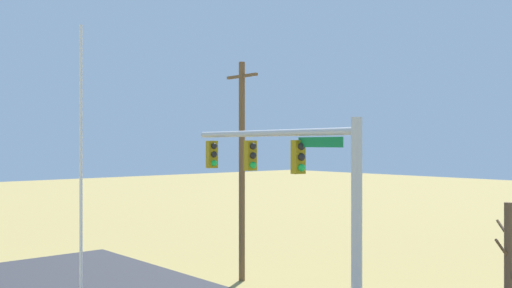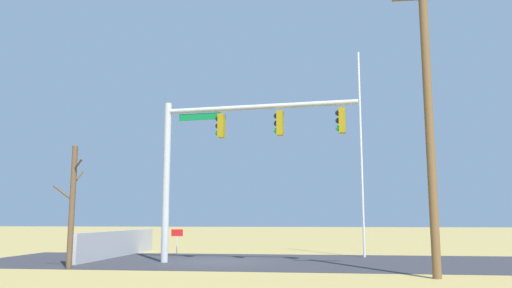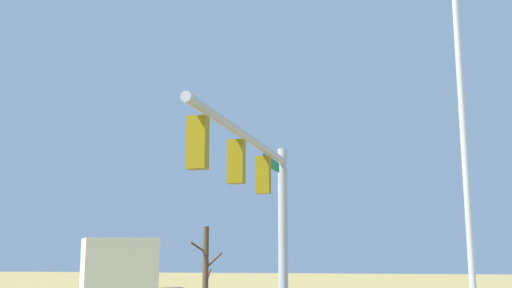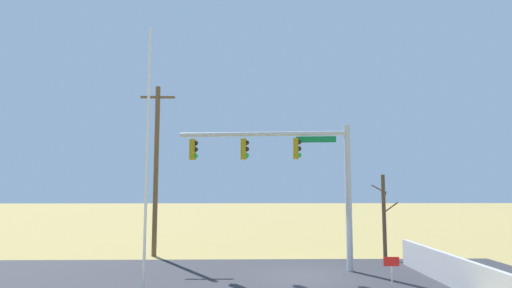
{
  "view_description": "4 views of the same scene",
  "coord_description": "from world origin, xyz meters",
  "px_view_note": "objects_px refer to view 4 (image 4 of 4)",
  "views": [
    {
      "loc": [
        11.35,
        -10.54,
        5.8
      ],
      "look_at": [
        -2.21,
        1.37,
        5.79
      ],
      "focal_mm": 40.52,
      "sensor_mm": 36.0,
      "label": 1
    },
    {
      "loc": [
        -4.01,
        20.55,
        1.75
      ],
      "look_at": [
        -1.71,
        2.16,
        4.51
      ],
      "focal_mm": 34.92,
      "sensor_mm": 36.0,
      "label": 2
    },
    {
      "loc": [
        -15.22,
        -0.89,
        3.53
      ],
      "look_at": [
        -2.51,
        1.02,
        5.81
      ],
      "focal_mm": 42.03,
      "sensor_mm": 36.0,
      "label": 3
    },
    {
      "loc": [
        -2.39,
        -17.56,
        3.65
      ],
      "look_at": [
        -2.01,
        1.04,
        5.62
      ],
      "focal_mm": 28.97,
      "sensor_mm": 36.0,
      "label": 4
    }
  ],
  "objects_px": {
    "flagpole": "(147,156)",
    "open_sign": "(391,266)",
    "signal_mast": "(294,165)",
    "utility_pole": "(156,167)",
    "bare_tree": "(384,216)"
  },
  "relations": [
    {
      "from": "bare_tree",
      "to": "open_sign",
      "type": "relative_size",
      "value": 3.54
    },
    {
      "from": "signal_mast",
      "to": "utility_pole",
      "type": "relative_size",
      "value": 0.85
    },
    {
      "from": "bare_tree",
      "to": "open_sign",
      "type": "distance_m",
      "value": 6.98
    },
    {
      "from": "bare_tree",
      "to": "flagpole",
      "type": "bearing_deg",
      "value": -148.78
    },
    {
      "from": "bare_tree",
      "to": "utility_pole",
      "type": "bearing_deg",
      "value": 173.7
    },
    {
      "from": "flagpole",
      "to": "bare_tree",
      "type": "relative_size",
      "value": 2.21
    },
    {
      "from": "signal_mast",
      "to": "utility_pole",
      "type": "bearing_deg",
      "value": 151.13
    },
    {
      "from": "signal_mast",
      "to": "flagpole",
      "type": "bearing_deg",
      "value": -146.11
    },
    {
      "from": "signal_mast",
      "to": "flagpole",
      "type": "xyz_separation_m",
      "value": [
        -5.75,
        -3.86,
        0.12
      ]
    },
    {
      "from": "flagpole",
      "to": "utility_pole",
      "type": "distance_m",
      "value": 7.92
    },
    {
      "from": "signal_mast",
      "to": "bare_tree",
      "type": "bearing_deg",
      "value": 27.89
    },
    {
      "from": "flagpole",
      "to": "utility_pole",
      "type": "bearing_deg",
      "value": 100.07
    },
    {
      "from": "bare_tree",
      "to": "open_sign",
      "type": "height_order",
      "value": "bare_tree"
    },
    {
      "from": "utility_pole",
      "to": "bare_tree",
      "type": "relative_size",
      "value": 2.14
    },
    {
      "from": "flagpole",
      "to": "open_sign",
      "type": "xyz_separation_m",
      "value": [
        8.7,
        -0.1,
        -3.88
      ]
    }
  ]
}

